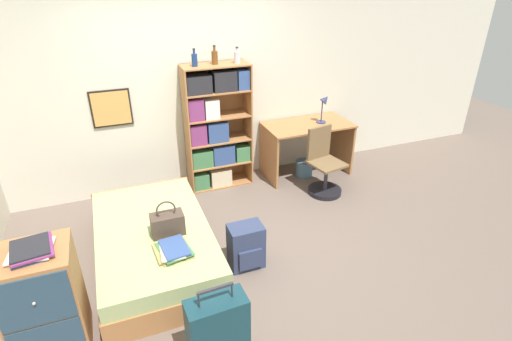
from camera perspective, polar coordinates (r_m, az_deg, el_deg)
The scene contains 17 objects.
ground_plane at distance 4.49m, azimuth -4.06°, elevation -10.45°, with size 14.00×14.00×0.00m, color #66564C.
wall_back at distance 5.31m, azimuth -9.87°, elevation 11.12°, with size 10.00×0.09×2.60m.
bed at distance 4.27m, azimuth -14.33°, elevation -10.11°, with size 1.12×1.88×0.42m.
handbag at distance 3.96m, azimuth -12.53°, elevation -7.39°, with size 0.31×0.18×0.36m.
book_stack_on_bed at distance 3.76m, azimuth -11.74°, elevation -11.00°, with size 0.34×0.37×0.07m.
suitcase at distance 3.20m, azimuth -5.46°, elevation -22.08°, with size 0.45×0.23×0.76m.
dresser at distance 3.58m, azimuth -27.96°, elevation -16.22°, with size 0.53×0.51×0.92m.
magazine_pile_on_dresser at distance 3.30m, azimuth -29.51°, elevation -9.80°, with size 0.33×0.35×0.06m.
bookcase at distance 5.30m, azimuth -6.01°, elevation 5.93°, with size 0.85×0.36×1.66m.
bottle_green at distance 4.98m, azimuth -8.78°, elevation 15.40°, with size 0.07×0.07×0.21m.
bottle_brown at distance 5.06m, azimuth -5.93°, elevation 15.82°, with size 0.08×0.08×0.23m.
bottle_clear at distance 5.11m, azimuth -2.72°, elevation 15.90°, with size 0.08×0.08×0.20m.
desk at distance 5.75m, azimuth 7.31°, elevation 4.43°, with size 1.22×0.65×0.77m.
desk_lamp at distance 5.67m, azimuth 9.75°, elevation 9.39°, with size 0.19×0.14×0.41m.
desk_chair at distance 5.38m, azimuth 9.64°, elevation -0.25°, with size 0.48×0.48×0.89m.
backpack at distance 4.07m, azimuth -1.42°, elevation -10.79°, with size 0.34×0.27×0.47m.
waste_bin at distance 5.84m, azimuth 6.86°, elevation 0.34°, with size 0.25×0.25×0.23m.
Camera 1 is at (-0.99, -3.41, 2.74)m, focal length 28.00 mm.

